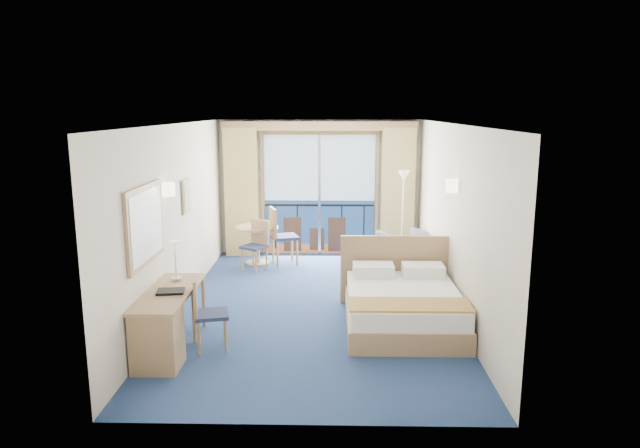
{
  "coord_description": "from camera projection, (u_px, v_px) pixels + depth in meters",
  "views": [
    {
      "loc": [
        0.26,
        -8.11,
        2.91
      ],
      "look_at": [
        0.08,
        0.2,
        1.23
      ],
      "focal_mm": 32.0,
      "sensor_mm": 36.0,
      "label": 1
    }
  ],
  "objects": [
    {
      "name": "desk",
      "position": [
        160.0,
        330.0,
        6.55
      ],
      "size": [
        0.54,
        1.58,
        0.74
      ],
      "color": "#A28058",
      "rests_on": "ground"
    },
    {
      "name": "bed",
      "position": [
        402.0,
        304.0,
        7.76
      ],
      "size": [
        1.66,
        1.98,
        1.05
      ],
      "color": "#A28058",
      "rests_on": "ground"
    },
    {
      "name": "armchair",
      "position": [
        405.0,
        251.0,
        10.36
      ],
      "size": [
        1.07,
        1.09,
        0.75
      ],
      "primitive_type": "imported",
      "rotation": [
        0.0,
        0.0,
        3.59
      ],
      "color": "#4F5360",
      "rests_on": "ground"
    },
    {
      "name": "room_walls",
      "position": [
        314.0,
        189.0,
        8.17
      ],
      "size": [
        4.04,
        6.54,
        2.72
      ],
      "color": "silver",
      "rests_on": "ground"
    },
    {
      "name": "desk_chair",
      "position": [
        205.0,
        309.0,
        6.94
      ],
      "size": [
        0.48,
        0.48,
        0.92
      ],
      "rotation": [
        0.0,
        0.0,
        1.8
      ],
      "color": "#212B4E",
      "rests_on": "ground"
    },
    {
      "name": "floor",
      "position": [
        315.0,
        307.0,
        8.53
      ],
      "size": [
        6.5,
        6.5,
        0.0
      ],
      "primitive_type": "plane",
      "color": "navy",
      "rests_on": "ground"
    },
    {
      "name": "folder",
      "position": [
        171.0,
        291.0,
        6.85
      ],
      "size": [
        0.35,
        0.29,
        0.03
      ],
      "primitive_type": "cube",
      "rotation": [
        0.0,
        0.0,
        0.15
      ],
      "color": "black",
      "rests_on": "desk"
    },
    {
      "name": "curtain_right",
      "position": [
        398.0,
        193.0,
        11.25
      ],
      "size": [
        0.65,
        0.22,
        2.55
      ],
      "primitive_type": "cube",
      "color": "tan",
      "rests_on": "room_walls"
    },
    {
      "name": "table_chair_b",
      "position": [
        257.0,
        242.0,
        10.43
      ],
      "size": [
        0.54,
        0.55,
        0.91
      ],
      "rotation": [
        0.0,
        0.0,
        -0.54
      ],
      "color": "#212B4E",
      "rests_on": "ground"
    },
    {
      "name": "table_chair_a",
      "position": [
        280.0,
        232.0,
        10.75
      ],
      "size": [
        0.6,
        0.6,
        1.09
      ],
      "rotation": [
        0.0,
        0.0,
        1.9
      ],
      "color": "#212B4E",
      "rests_on": "ground"
    },
    {
      "name": "round_table",
      "position": [
        257.0,
        236.0,
        10.8
      ],
      "size": [
        0.81,
        0.81,
        0.73
      ],
      "color": "#A28058",
      "rests_on": "ground"
    },
    {
      "name": "sconce_right",
      "position": [
        452.0,
        186.0,
        7.97
      ],
      "size": [
        0.18,
        0.18,
        0.18
      ],
      "primitive_type": "cylinder",
      "color": "beige",
      "rests_on": "room_walls"
    },
    {
      "name": "nightstand",
      "position": [
        428.0,
        280.0,
        8.96
      ],
      "size": [
        0.41,
        0.39,
        0.53
      ],
      "primitive_type": "cube",
      "color": "#997651",
      "rests_on": "ground"
    },
    {
      "name": "curtain_left",
      "position": [
        241.0,
        192.0,
        11.31
      ],
      "size": [
        0.65,
        0.22,
        2.55
      ],
      "primitive_type": "cube",
      "color": "tan",
      "rests_on": "room_walls"
    },
    {
      "name": "floor_lamp",
      "position": [
        403.0,
        193.0,
        10.84
      ],
      "size": [
        0.24,
        0.24,
        1.76
      ],
      "color": "silver",
      "rests_on": "ground"
    },
    {
      "name": "phone",
      "position": [
        430.0,
        261.0,
        8.89
      ],
      "size": [
        0.19,
        0.16,
        0.08
      ],
      "primitive_type": "cube",
      "rotation": [
        0.0,
        0.0,
        -0.18
      ],
      "color": "white",
      "rests_on": "nightstand"
    },
    {
      "name": "wall_print",
      "position": [
        186.0,
        196.0,
        8.69
      ],
      "size": [
        0.04,
        0.42,
        0.52
      ],
      "color": "#A28058",
      "rests_on": "room_walls"
    },
    {
      "name": "desk_lamp",
      "position": [
        175.0,
        252.0,
        7.25
      ],
      "size": [
        0.13,
        0.13,
        0.5
      ],
      "color": "silver",
      "rests_on": "desk"
    },
    {
      "name": "sconce_left",
      "position": [
        168.0,
        190.0,
        7.61
      ],
      "size": [
        0.18,
        0.18,
        0.18
      ],
      "primitive_type": "cylinder",
      "color": "beige",
      "rests_on": "room_walls"
    },
    {
      "name": "pelmet",
      "position": [
        319.0,
        126.0,
        11.05
      ],
      "size": [
        3.8,
        0.25,
        0.18
      ],
      "primitive_type": "cube",
      "color": "#A28058",
      "rests_on": "room_walls"
    },
    {
      "name": "balcony_door",
      "position": [
        319.0,
        198.0,
        11.45
      ],
      "size": [
        2.36,
        0.03,
        2.52
      ],
      "color": "navy",
      "rests_on": "room_walls"
    },
    {
      "name": "mirror",
      "position": [
        145.0,
        225.0,
        6.79
      ],
      "size": [
        0.05,
        1.25,
        0.95
      ],
      "color": "#A28058",
      "rests_on": "room_walls"
    }
  ]
}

